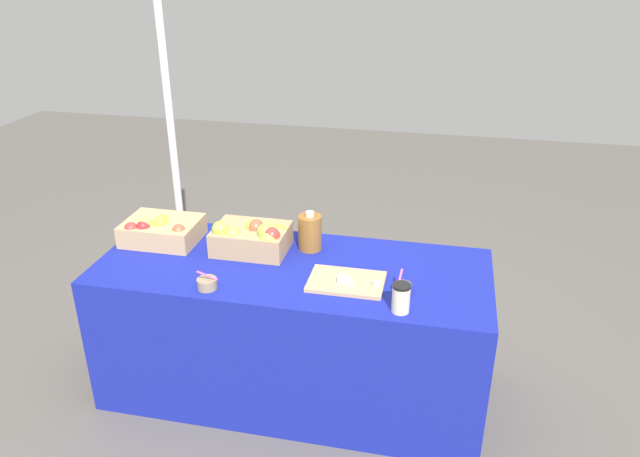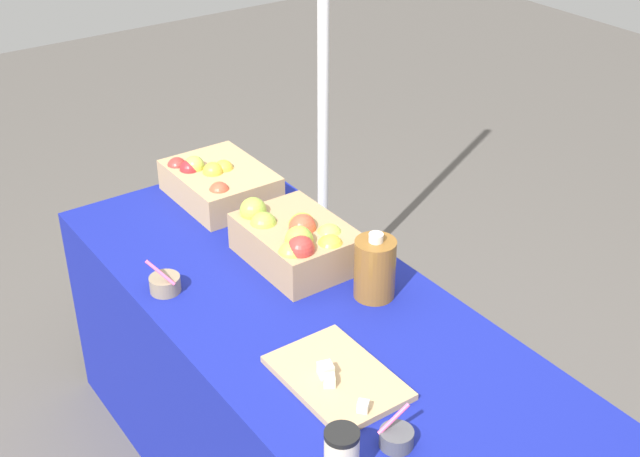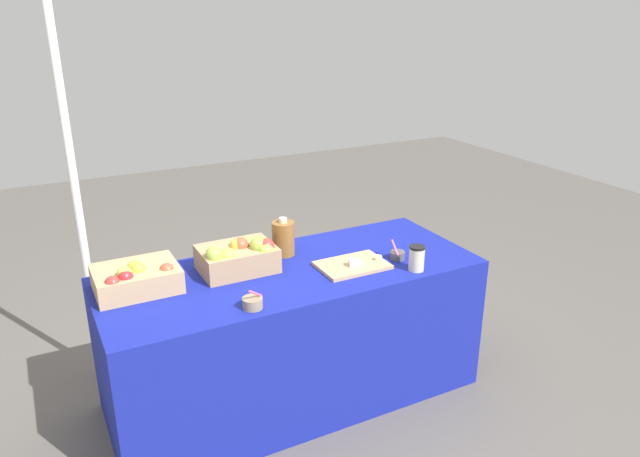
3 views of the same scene
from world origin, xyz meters
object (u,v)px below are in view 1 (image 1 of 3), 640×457
at_px(sample_bowl_near, 403,288).
at_px(sample_bowl_mid, 207,283).
at_px(apple_crate_left, 161,230).
at_px(cutting_board_front, 347,282).
at_px(coffee_cup, 401,298).
at_px(tent_pole, 173,152).
at_px(apple_crate_middle, 253,237).
at_px(cider_jug, 310,232).

relative_size(sample_bowl_near, sample_bowl_mid, 0.90).
xyz_separation_m(apple_crate_left, cutting_board_front, (1.02, -0.23, -0.05)).
xyz_separation_m(apple_crate_left, coffee_cup, (1.28, -0.41, 0.00)).
xyz_separation_m(sample_bowl_near, tent_pole, (-1.44, 0.82, 0.28)).
xyz_separation_m(cutting_board_front, sample_bowl_near, (0.26, -0.02, 0.01)).
xyz_separation_m(cutting_board_front, sample_bowl_mid, (-0.61, -0.17, 0.02)).
xyz_separation_m(sample_bowl_near, sample_bowl_mid, (-0.86, -0.15, 0.00)).
xyz_separation_m(apple_crate_middle, cutting_board_front, (0.52, -0.22, -0.07)).
height_order(apple_crate_left, tent_pole, tent_pole).
bearing_deg(cutting_board_front, coffee_cup, -34.42).
bearing_deg(apple_crate_left, tent_pole, 106.10).
bearing_deg(apple_crate_left, apple_crate_middle, -1.06).
distance_m(apple_crate_middle, cider_jug, 0.29).
xyz_separation_m(apple_crate_left, tent_pole, (-0.16, 0.56, 0.24)).
xyz_separation_m(apple_crate_middle, sample_bowl_near, (0.77, -0.24, -0.06)).
height_order(sample_bowl_mid, tent_pole, tent_pole).
bearing_deg(sample_bowl_mid, coffee_cup, -0.36).
distance_m(apple_crate_middle, coffee_cup, 0.88).
relative_size(apple_crate_left, sample_bowl_near, 3.86).
xyz_separation_m(apple_crate_middle, tent_pole, (-0.67, 0.57, 0.22)).
height_order(apple_crate_middle, coffee_cup, apple_crate_middle).
relative_size(cutting_board_front, sample_bowl_near, 3.52).
height_order(coffee_cup, tent_pole, tent_pole).
xyz_separation_m(apple_crate_left, sample_bowl_mid, (0.41, -0.41, -0.04)).
relative_size(apple_crate_middle, cutting_board_front, 1.06).
xyz_separation_m(coffee_cup, tent_pole, (-1.44, 0.98, 0.23)).
height_order(sample_bowl_near, cider_jug, cider_jug).
distance_m(cutting_board_front, sample_bowl_mid, 0.63).
bearing_deg(coffee_cup, tent_pole, 145.97).
bearing_deg(sample_bowl_near, apple_crate_middle, 162.41).
height_order(cider_jug, coffee_cup, cider_jug).
distance_m(apple_crate_left, sample_bowl_near, 1.30).
distance_m(coffee_cup, tent_pole, 1.76).
height_order(apple_crate_middle, sample_bowl_near, apple_crate_middle).
height_order(cutting_board_front, tent_pole, tent_pole).
bearing_deg(sample_bowl_mid, sample_bowl_near, 10.06).
xyz_separation_m(sample_bowl_near, coffee_cup, (0.00, -0.16, 0.04)).
xyz_separation_m(sample_bowl_near, cider_jug, (-0.50, 0.33, 0.07)).
distance_m(cutting_board_front, coffee_cup, 0.32).
bearing_deg(apple_crate_middle, coffee_cup, -27.44).
relative_size(apple_crate_left, coffee_cup, 2.93).
relative_size(apple_crate_middle, coffee_cup, 2.84).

